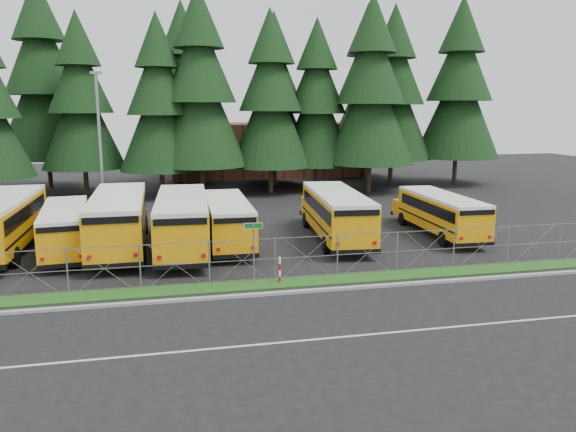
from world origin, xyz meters
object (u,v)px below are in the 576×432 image
Objects in this scene: bus_east at (439,215)px; striped_bollard at (280,270)px; bus_0 at (4,224)px; bus_3 at (182,223)px; bus_6 at (335,215)px; street_sign at (254,240)px; bus_4 at (227,222)px; bus_2 at (119,222)px; bus_1 at (66,230)px; light_standard at (100,143)px.

bus_east is 8.21× the size of striped_bollard.
striped_bollard is at bearing -145.96° from bus_east.
bus_east reaches higher than striped_bollard.
bus_0 reaches higher than bus_3.
bus_0 is 18.55m from bus_6.
bus_0 reaches higher than street_sign.
bus_4 is 8.48× the size of striped_bollard.
bus_6 is at bearing 56.95° from striped_bollard.
bus_2 is at bearing 169.32° from bus_3.
bus_3 reaches higher than bus_1.
bus_0 is at bearing 172.81° from bus_3.
bus_3 is 1.15× the size of bus_4.
bus_east is 22.63m from light_standard.
bus_6 reaches higher than striped_bollard.
bus_6 is 1.11× the size of light_standard.
bus_6 is 4.01× the size of street_sign.
bus_east is (19.03, -0.49, -0.29)m from bus_2.
bus_0 is at bearing 147.42° from striped_bollard.
striped_bollard is (7.46, -7.83, -0.98)m from bus_2.
light_standard is at bearing 100.73° from bus_2.
light_standard reaches higher than striped_bollard.
bus_0 reaches higher than bus_east.
bus_3 is 2.66m from bus_4.
bus_3 is 9.77× the size of striped_bollard.
bus_east is (6.61, -0.28, -0.19)m from bus_6.
bus_6 is at bearing 50.89° from street_sign.
bus_2 reaches higher than bus_east.
bus_east is (25.13, -1.32, -0.26)m from bus_0.
street_sign is at bearing -46.26° from bus_1.
striped_bollard is at bearing -43.23° from bus_1.
bus_4 is at bearing 179.61° from bus_east.
bus_0 is 1.16× the size of bus_4.
bus_2 reaches higher than bus_0.
bus_0 is at bearing 158.18° from bus_1.
bus_0 is at bearing 178.61° from bus_east.
bus_4 is (12.05, -0.86, -0.22)m from bus_0.
street_sign is at bearing 175.53° from striped_bollard.
striped_bollard is (4.05, -7.02, -0.94)m from bus_3.
bus_3 is at bearing -177.20° from bus_east.
bus_2 reaches higher than bus_6.
bus_0 is 12.08m from bus_4.
bus_0 is 9.85× the size of striped_bollard.
bus_4 reaches higher than striped_bollard.
bus_0 is at bearing -178.09° from bus_6.
bus_6 is (15.24, -0.12, 0.19)m from bus_1.
bus_3 is 1.19× the size of bus_east.
bus_0 reaches higher than striped_bollard.
striped_bollard is at bearing -46.98° from bus_2.
light_standard is (1.24, 7.96, 4.22)m from bus_1.
bus_1 is 12.89m from striped_bollard.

